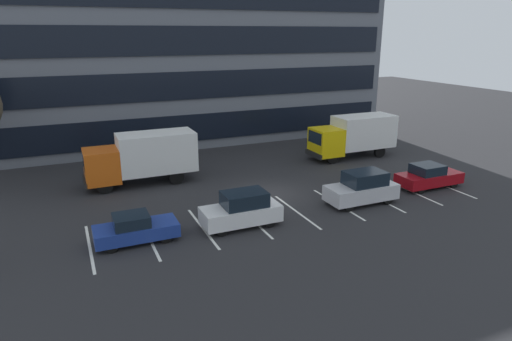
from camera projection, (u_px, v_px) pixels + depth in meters
name	position (u px, v px, depth m)	size (l,w,h in m)	color
ground_plane	(272.00, 194.00, 28.40)	(120.00, 120.00, 0.00)	#262628
office_building	(189.00, 42.00, 41.42)	(35.99, 10.65, 18.00)	slate
lot_markings	(296.00, 211.00, 25.56)	(22.54, 5.40, 0.01)	silver
box_truck_orange	(143.00, 156.00, 29.78)	(7.36, 2.44, 3.41)	#D85914
box_truck_yellow	(354.00, 134.00, 36.22)	(7.26, 2.41, 3.37)	yellow
sedan_maroon	(429.00, 176.00, 29.42)	(4.38, 1.83, 1.57)	maroon
suv_white	(242.00, 210.00, 23.42)	(4.16, 1.76, 1.88)	white
suv_silver	(362.00, 188.00, 26.57)	(4.32, 1.83, 1.95)	silver
sedan_navy	(135.00, 229.00, 21.70)	(4.00, 1.67, 1.43)	navy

